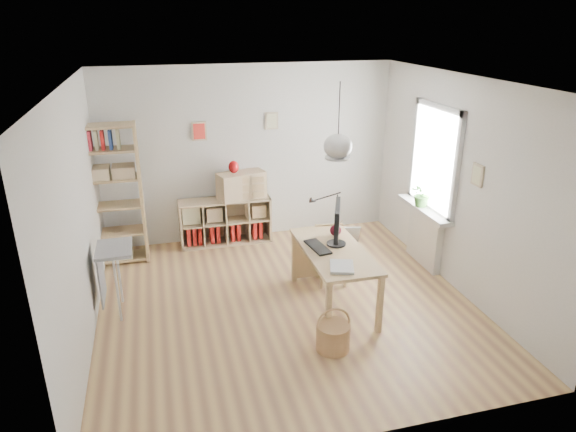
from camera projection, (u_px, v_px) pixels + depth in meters
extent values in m
plane|color=tan|center=(286.00, 304.00, 6.38)|extent=(4.50, 4.50, 0.00)
plane|color=silver|center=(250.00, 154.00, 7.91)|extent=(4.50, 0.00, 4.50)
plane|color=silver|center=(361.00, 300.00, 3.86)|extent=(4.50, 0.00, 4.50)
plane|color=silver|center=(78.00, 220.00, 5.35)|extent=(0.00, 4.50, 4.50)
plane|color=silver|center=(460.00, 186.00, 6.42)|extent=(0.00, 4.50, 4.50)
plane|color=silver|center=(286.00, 81.00, 5.39)|extent=(4.50, 4.50, 0.00)
cylinder|color=black|center=(339.00, 114.00, 5.51)|extent=(0.01, 0.01, 0.68)
ellipsoid|color=silver|center=(338.00, 146.00, 5.64)|extent=(0.32, 0.32, 0.27)
cube|color=white|center=(436.00, 159.00, 6.88)|extent=(0.03, 1.00, 1.30)
cube|color=silver|center=(456.00, 170.00, 6.39)|extent=(0.06, 0.08, 1.46)
cube|color=silver|center=(415.00, 149.00, 7.36)|extent=(0.06, 0.08, 1.46)
cube|color=silver|center=(440.00, 107.00, 6.62)|extent=(0.06, 1.16, 0.08)
cube|color=silver|center=(429.00, 207.00, 7.13)|extent=(0.06, 1.16, 0.08)
cube|color=silver|center=(425.00, 237.00, 7.29)|extent=(0.10, 0.80, 0.80)
cube|color=silver|center=(424.00, 209.00, 7.12)|extent=(0.22, 1.20, 0.06)
cube|color=tan|center=(334.00, 251.00, 6.10)|extent=(0.70, 1.50, 0.04)
cube|color=tan|center=(329.00, 312.00, 5.54)|extent=(0.06, 0.06, 0.71)
cube|color=tan|center=(294.00, 257.00, 6.80)|extent=(0.06, 0.06, 0.71)
cube|color=tan|center=(380.00, 305.00, 5.68)|extent=(0.06, 0.06, 0.71)
cube|color=tan|center=(337.00, 252.00, 6.94)|extent=(0.06, 0.06, 0.71)
cube|color=tan|center=(226.00, 241.00, 8.10)|extent=(1.40, 0.38, 0.03)
cube|color=tan|center=(224.00, 200.00, 7.85)|extent=(1.40, 0.38, 0.03)
cube|color=tan|center=(181.00, 225.00, 7.81)|extent=(0.03, 0.38, 0.72)
cube|color=tan|center=(268.00, 217.00, 8.14)|extent=(0.03, 0.38, 0.72)
cube|color=tan|center=(224.00, 217.00, 8.14)|extent=(1.40, 0.02, 0.72)
cube|color=maroon|center=(188.00, 234.00, 7.92)|extent=(0.06, 0.26, 0.30)
cube|color=maroon|center=(194.00, 234.00, 7.94)|extent=(0.05, 0.26, 0.30)
cube|color=maroon|center=(199.00, 233.00, 7.96)|extent=(0.05, 0.26, 0.30)
cube|color=maroon|center=(212.00, 232.00, 8.00)|extent=(0.05, 0.26, 0.30)
cube|color=maroon|center=(217.00, 231.00, 8.02)|extent=(0.05, 0.26, 0.30)
cube|color=maroon|center=(232.00, 230.00, 8.08)|extent=(0.06, 0.26, 0.30)
cube|color=maroon|center=(238.00, 229.00, 8.10)|extent=(0.06, 0.26, 0.30)
cube|color=maroon|center=(254.00, 228.00, 8.16)|extent=(0.06, 0.26, 0.30)
cube|color=maroon|center=(259.00, 227.00, 8.18)|extent=(0.05, 0.26, 0.30)
cube|color=tan|center=(84.00, 198.00, 7.06)|extent=(0.04, 0.38, 2.00)
cube|color=tan|center=(141.00, 193.00, 7.24)|extent=(0.04, 0.38, 2.00)
cube|color=tan|center=(121.00, 257.00, 7.50)|extent=(0.76, 0.38, 0.03)
cube|color=tan|center=(118.00, 232.00, 7.35)|extent=(0.76, 0.38, 0.03)
cube|color=tan|center=(114.00, 206.00, 7.20)|extent=(0.76, 0.38, 0.03)
cube|color=tan|center=(111.00, 178.00, 7.06)|extent=(0.76, 0.38, 0.03)
cube|color=tan|center=(107.00, 150.00, 6.91)|extent=(0.76, 0.38, 0.03)
cube|color=tan|center=(104.00, 126.00, 6.79)|extent=(0.76, 0.38, 0.03)
cube|color=#284793|center=(84.00, 141.00, 6.79)|extent=(0.04, 0.18, 0.26)
cube|color=maroon|center=(90.00, 140.00, 6.81)|extent=(0.04, 0.18, 0.26)
cube|color=beige|center=(96.00, 140.00, 6.83)|extent=(0.04, 0.18, 0.26)
cube|color=maroon|center=(103.00, 140.00, 6.85)|extent=(0.04, 0.18, 0.26)
cube|color=#284793|center=(110.00, 139.00, 6.87)|extent=(0.04, 0.18, 0.26)
cube|color=beige|center=(118.00, 139.00, 6.90)|extent=(0.04, 0.18, 0.26)
cube|color=#9A999C|center=(114.00, 249.00, 5.92)|extent=(0.40, 0.55, 0.04)
cylinder|color=silver|center=(117.00, 290.00, 5.88)|extent=(0.03, 0.03, 0.82)
cylinder|color=silver|center=(119.00, 273.00, 6.27)|extent=(0.03, 0.03, 0.82)
cube|color=#9A999C|center=(101.00, 276.00, 6.00)|extent=(0.02, 0.50, 0.62)
cube|color=#9A999C|center=(331.00, 255.00, 6.75)|extent=(0.41, 0.41, 0.05)
cube|color=tan|center=(321.00, 276.00, 6.66)|extent=(0.03, 0.03, 0.38)
cube|color=tan|center=(316.00, 265.00, 6.96)|extent=(0.03, 0.03, 0.38)
cube|color=tan|center=(345.00, 274.00, 6.71)|extent=(0.03, 0.03, 0.38)
cube|color=tan|center=(339.00, 263.00, 7.00)|extent=(0.03, 0.03, 0.38)
cube|color=tan|center=(329.00, 236.00, 6.84)|extent=(0.38, 0.07, 0.34)
cylinder|color=#A8744B|center=(333.00, 337.00, 5.46)|extent=(0.36, 0.36, 0.30)
torus|color=#A8744B|center=(334.00, 323.00, 5.40)|extent=(0.37, 0.04, 0.37)
cube|color=silver|center=(343.00, 271.00, 7.17)|extent=(0.60, 0.47, 0.02)
cube|color=silver|center=(325.00, 263.00, 7.11)|extent=(0.09, 0.37, 0.28)
cube|color=silver|center=(362.00, 262.00, 7.14)|extent=(0.09, 0.37, 0.28)
cube|color=silver|center=(345.00, 269.00, 6.96)|extent=(0.53, 0.13, 0.28)
cube|color=silver|center=(342.00, 257.00, 7.29)|extent=(0.53, 0.13, 0.28)
cube|color=silver|center=(341.00, 236.00, 7.34)|extent=(0.56, 0.28, 0.34)
sphere|color=yellow|center=(335.00, 261.00, 7.04)|extent=(0.12, 0.12, 0.12)
sphere|color=#184AAD|center=(350.00, 257.00, 7.15)|extent=(0.12, 0.12, 0.12)
sphere|color=red|center=(343.00, 259.00, 7.08)|extent=(0.12, 0.12, 0.12)
sphere|color=green|center=(355.00, 261.00, 7.04)|extent=(0.12, 0.12, 0.12)
cylinder|color=black|center=(336.00, 244.00, 6.22)|extent=(0.24, 0.24, 0.02)
cylinder|color=black|center=(336.00, 239.00, 6.20)|extent=(0.05, 0.05, 0.11)
cube|color=black|center=(337.00, 220.00, 6.11)|extent=(0.27, 0.57, 0.39)
cube|color=black|center=(318.00, 247.00, 6.13)|extent=(0.23, 0.47, 0.02)
cylinder|color=black|center=(337.00, 225.00, 6.76)|extent=(0.06, 0.06, 0.04)
cylinder|color=black|center=(337.00, 210.00, 6.68)|extent=(0.02, 0.02, 0.42)
cone|color=black|center=(313.00, 201.00, 6.44)|extent=(0.10, 0.07, 0.10)
sphere|color=#4A0912|center=(336.00, 230.00, 6.45)|extent=(0.14, 0.14, 0.14)
cube|color=silver|center=(342.00, 267.00, 5.64)|extent=(0.34, 0.38, 0.03)
cube|color=tan|center=(241.00, 185.00, 7.83)|extent=(0.77, 0.50, 0.41)
ellipsoid|color=#A40D10|center=(234.00, 167.00, 7.70)|extent=(0.16, 0.16, 0.19)
imported|color=#2E5C22|center=(422.00, 194.00, 7.10)|extent=(0.39, 0.37, 0.36)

